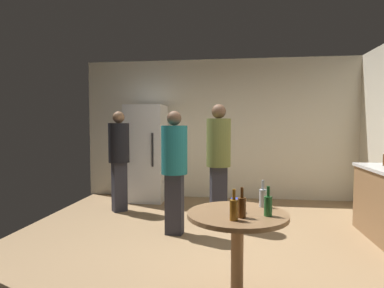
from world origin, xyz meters
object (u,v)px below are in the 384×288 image
beer_bottle_amber (234,209)px  person_in_olive_shirt (219,155)px  plastic_cup_blue (236,205)px  person_in_teal_shirt (174,163)px  foreground_table (237,226)px  beer_bottle_brown (242,207)px  beer_bottle_green (268,205)px  beer_bottle_clear (263,197)px  refrigerator (146,153)px  person_in_black_shirt (119,153)px

beer_bottle_amber → person_in_olive_shirt: person_in_olive_shirt is taller
beer_bottle_amber → plastic_cup_blue: bearing=86.3°
person_in_teal_shirt → person_in_olive_shirt: size_ratio=0.94×
foreground_table → beer_bottle_brown: size_ratio=3.48×
beer_bottle_green → person_in_olive_shirt: person_in_olive_shirt is taller
foreground_table → person_in_teal_shirt: person_in_teal_shirt is taller
beer_bottle_brown → foreground_table: bearing=103.2°
beer_bottle_clear → beer_bottle_amber: bearing=-120.1°
beer_bottle_brown → beer_bottle_green: size_ratio=1.00×
refrigerator → person_in_black_shirt: (-0.23, -0.83, 0.07)m
foreground_table → beer_bottle_amber: size_ratio=3.48×
beer_bottle_brown → plastic_cup_blue: (-0.04, 0.15, -0.03)m
person_in_olive_shirt → person_in_black_shirt: 1.77m
beer_bottle_clear → person_in_black_shirt: person_in_black_shirt is taller
person_in_olive_shirt → beer_bottle_clear: bearing=-0.9°
refrigerator → beer_bottle_brown: size_ratio=7.83×
beer_bottle_brown → person_in_teal_shirt: person_in_teal_shirt is taller
beer_bottle_clear → person_in_black_shirt: 3.18m
person_in_teal_shirt → person_in_olive_shirt: (0.55, 0.42, 0.07)m
beer_bottle_green → person_in_black_shirt: bearing=129.2°
plastic_cup_blue → person_in_black_shirt: 3.19m
beer_bottle_clear → plastic_cup_blue: beer_bottle_clear is taller
beer_bottle_green → plastic_cup_blue: beer_bottle_green is taller
refrigerator → beer_bottle_brown: (1.72, -3.53, -0.08)m
plastic_cup_blue → person_in_teal_shirt: bearing=116.9°
plastic_cup_blue → person_in_black_shirt: bearing=126.7°
refrigerator → plastic_cup_blue: size_ratio=16.36×
refrigerator → beer_bottle_clear: bearing=-59.2°
refrigerator → beer_bottle_clear: (1.90, -3.18, -0.08)m
beer_bottle_amber → plastic_cup_blue: (0.01, 0.23, -0.03)m
foreground_table → beer_bottle_green: 0.30m
beer_bottle_brown → person_in_olive_shirt: (-0.28, 2.12, 0.19)m
beer_bottle_amber → beer_bottle_brown: 0.10m
beer_bottle_amber → plastic_cup_blue: size_ratio=2.09×
beer_bottle_green → beer_bottle_clear: (-0.02, 0.27, 0.00)m
person_in_olive_shirt → beer_bottle_brown: bearing=-8.0°
beer_bottle_brown → beer_bottle_clear: 0.39m
beer_bottle_amber → beer_bottle_green: 0.30m
beer_bottle_brown → beer_bottle_clear: size_ratio=1.00×
beer_bottle_brown → person_in_olive_shirt: bearing=97.6°
beer_bottle_green → person_in_black_shirt: (-2.15, 2.63, 0.15)m
beer_bottle_clear → beer_bottle_green: bearing=-86.5°
refrigerator → plastic_cup_blue: bearing=-63.7°
foreground_table → person_in_teal_shirt: bearing=117.1°
beer_bottle_brown → person_in_black_shirt: bearing=125.8°
plastic_cup_blue → foreground_table: bearing=-52.0°
foreground_table → person_in_teal_shirt: size_ratio=0.50×
refrigerator → plastic_cup_blue: 3.77m
beer_bottle_amber → person_in_black_shirt: (-1.89, 2.78, 0.15)m
beer_bottle_brown → plastic_cup_blue: bearing=106.7°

